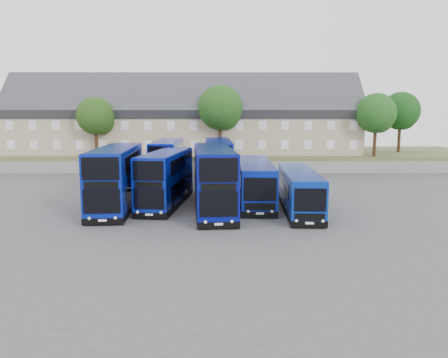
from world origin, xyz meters
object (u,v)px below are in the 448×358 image
at_px(tree_west, 97,117).
at_px(tree_east, 377,115).
at_px(dd_front_left, 117,179).
at_px(tree_far, 401,113).
at_px(tree_mid, 221,110).
at_px(coach_east_a, 255,182).
at_px(dd_front_mid, 166,179).

relative_size(tree_west, tree_east, 0.94).
bearing_deg(dd_front_left, tree_east, 34.28).
xyz_separation_m(tree_east, tree_far, (6.00, 7.00, 0.34)).
distance_m(tree_mid, tree_far, 26.80).
bearing_deg(tree_far, dd_front_left, -139.55).
bearing_deg(tree_mid, coach_east_a, -82.15).
xyz_separation_m(tree_west, tree_far, (42.00, 7.00, 0.68)).
distance_m(coach_east_a, tree_far, 36.08).
bearing_deg(dd_front_mid, tree_mid, 84.08).
distance_m(dd_front_left, coach_east_a, 11.43).
distance_m(coach_east_a, tree_east, 26.96).
height_order(tree_west, tree_far, tree_far).
relative_size(dd_front_left, coach_east_a, 0.96).
relative_size(dd_front_left, tree_east, 1.49).
bearing_deg(tree_mid, tree_far, 14.04).
bearing_deg(tree_east, dd_front_mid, -139.27).
bearing_deg(tree_west, tree_east, 0.00).
xyz_separation_m(dd_front_left, dd_front_mid, (3.79, 1.14, -0.22)).
height_order(dd_front_left, dd_front_mid, dd_front_left).
relative_size(dd_front_mid, tree_mid, 1.21).
xyz_separation_m(coach_east_a, tree_west, (-18.83, 19.99, 5.36)).
relative_size(dd_front_left, tree_mid, 1.33).
xyz_separation_m(tree_west, tree_east, (36.00, 0.00, 0.34)).
distance_m(tree_east, tree_far, 9.23).
bearing_deg(coach_east_a, tree_mid, 98.97).
height_order(dd_front_left, tree_mid, tree_mid).
bearing_deg(tree_mid, dd_front_left, -110.13).
relative_size(tree_mid, tree_east, 1.12).
bearing_deg(tree_west, coach_east_a, -46.71).
relative_size(coach_east_a, tree_far, 1.46).
height_order(tree_mid, tree_far, tree_mid).
bearing_deg(tree_far, coach_east_a, -130.66).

